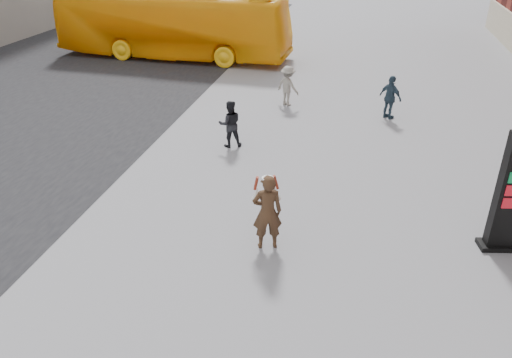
% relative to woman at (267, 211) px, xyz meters
% --- Properties ---
extents(ground, '(100.00, 100.00, 0.00)m').
position_rel_woman_xyz_m(ground, '(0.23, 0.35, -0.92)').
color(ground, '#9E9EA3').
extents(woman, '(0.82, 0.78, 1.80)m').
position_rel_woman_xyz_m(woman, '(0.00, 0.00, 0.00)').
color(woman, '#311D13').
rests_on(woman, ground).
extents(bus, '(12.34, 3.46, 3.40)m').
position_rel_woman_xyz_m(bus, '(-8.13, 15.87, 0.78)').
color(bus, '#F2A80D').
rests_on(bus, road).
extents(pedestrian_a, '(0.90, 0.82, 1.52)m').
position_rel_woman_xyz_m(pedestrian_a, '(-2.24, 5.23, -0.16)').
color(pedestrian_a, black).
rests_on(pedestrian_a, ground).
extents(pedestrian_b, '(1.16, 1.01, 1.55)m').
position_rel_woman_xyz_m(pedestrian_b, '(-1.07, 9.59, -0.15)').
color(pedestrian_b, gray).
rests_on(pedestrian_b, ground).
extents(pedestrian_c, '(0.97, 0.89, 1.59)m').
position_rel_woman_xyz_m(pedestrian_c, '(2.81, 8.93, -0.13)').
color(pedestrian_c, '#293C4B').
rests_on(pedestrian_c, ground).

